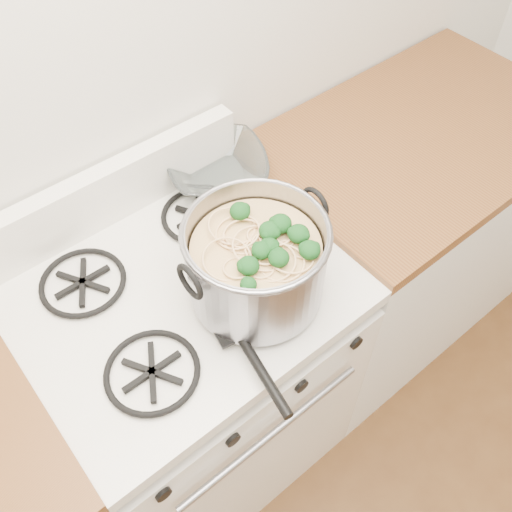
% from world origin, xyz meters
% --- Properties ---
extents(gas_range, '(0.76, 0.66, 0.92)m').
position_xyz_m(gas_range, '(0.00, 1.26, 0.44)').
color(gas_range, white).
rests_on(gas_range, ground).
extents(counter_left, '(0.25, 0.65, 0.92)m').
position_xyz_m(counter_left, '(-0.51, 1.26, 0.46)').
color(counter_left, silver).
rests_on(counter_left, ground).
extents(counter_right, '(1.00, 0.65, 0.92)m').
position_xyz_m(counter_right, '(0.88, 1.26, 0.46)').
color(counter_right, silver).
rests_on(counter_right, ground).
extents(stock_pot, '(0.35, 0.32, 0.21)m').
position_xyz_m(stock_pot, '(0.13, 1.14, 1.02)').
color(stock_pot, gray).
rests_on(stock_pot, gas_range).
extents(spatula, '(0.34, 0.36, 0.02)m').
position_xyz_m(spatula, '(0.03, 1.10, 0.94)').
color(spatula, black).
rests_on(spatula, gas_range).
extents(glass_bowl, '(0.14, 0.14, 0.03)m').
position_xyz_m(glass_bowl, '(0.29, 1.50, 0.94)').
color(glass_bowl, white).
rests_on(glass_bowl, gas_range).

